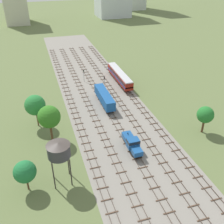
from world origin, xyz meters
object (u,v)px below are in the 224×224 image
object	(u,v)px
water_tower	(59,150)
signal_post_near	(84,74)
diesel_railcar_centre_right_mid	(120,76)
signal_post_nearest	(104,82)
shunter_loco_centre_left_nearest	(132,143)
freight_boxcar_centre_left_near	(104,97)

from	to	relation	value
water_tower	signal_post_near	world-z (taller)	water_tower
diesel_railcar_centre_right_mid	signal_post_near	bearing A→B (deg)	160.16
diesel_railcar_centre_right_mid	water_tower	distance (m)	50.58
diesel_railcar_centre_right_mid	water_tower	world-z (taller)	water_tower
signal_post_near	signal_post_nearest	bearing A→B (deg)	-63.94
signal_post_nearest	signal_post_near	bearing A→B (deg)	116.06
diesel_railcar_centre_right_mid	signal_post_nearest	xyz separation A→B (m)	(-7.31, -5.57, 0.90)
diesel_railcar_centre_right_mid	signal_post_near	world-z (taller)	signal_post_near
diesel_railcar_centre_right_mid	water_tower	xyz separation A→B (m)	(-26.69, -42.63, 5.37)
water_tower	signal_post_near	xyz separation A→B (m)	(14.50, 47.03, -4.95)
shunter_loco_centre_left_nearest	diesel_railcar_centre_right_mid	xyz separation A→B (m)	(9.75, 37.60, 0.59)
shunter_loco_centre_left_nearest	freight_boxcar_centre_left_near	world-z (taller)	freight_boxcar_centre_left_near
signal_post_nearest	diesel_railcar_centre_right_mid	bearing A→B (deg)	37.30
shunter_loco_centre_left_nearest	signal_post_near	world-z (taller)	signal_post_near
water_tower	signal_post_near	size ratio (longest dim) A/B	2.05
diesel_railcar_centre_right_mid	water_tower	size ratio (longest dim) A/B	2.13
freight_boxcar_centre_left_near	signal_post_nearest	world-z (taller)	signal_post_nearest
diesel_railcar_centre_right_mid	water_tower	bearing A→B (deg)	-122.05
diesel_railcar_centre_right_mid	signal_post_nearest	bearing A→B (deg)	-142.70
freight_boxcar_centre_left_near	signal_post_near	bearing A→B (deg)	97.48
freight_boxcar_centre_left_near	signal_post_nearest	size ratio (longest dim) A/B	2.53
diesel_railcar_centre_right_mid	signal_post_near	size ratio (longest dim) A/B	4.36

